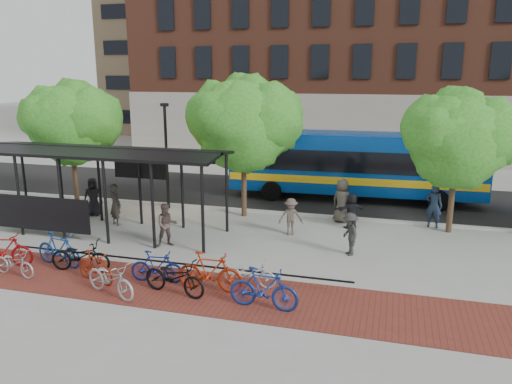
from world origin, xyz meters
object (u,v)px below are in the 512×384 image
(bike_3, at_px, (59,249))
(pedestrian_1, at_px, (115,204))
(bike_5, at_px, (95,267))
(pedestrian_5, at_px, (351,211))
(pedestrian_3, at_px, (291,217))
(bike_1, at_px, (4,250))
(bus, at_px, (354,162))
(pedestrian_6, at_px, (342,201))
(tree_a, at_px, (73,120))
(bike_2, at_px, (14,263))
(bike_10, at_px, (250,273))
(tree_c, at_px, (460,136))
(bike_4, at_px, (80,256))
(pedestrian_0, at_px, (93,197))
(lamp_post_left, at_px, (166,153))
(bike_7, at_px, (157,267))
(pedestrian_7, at_px, (434,206))
(pedestrian_9, at_px, (350,234))
(tree_b, at_px, (246,120))
(bike_6, at_px, (111,278))
(bike_8, at_px, (174,277))
(bike_11, at_px, (264,289))
(bike_9, at_px, (210,272))
(pedestrian_8, at_px, (167,225))

(bike_3, distance_m, pedestrian_1, 4.88)
(bike_5, xyz_separation_m, pedestrian_5, (7.33, 8.00, 0.26))
(bike_3, bearing_deg, pedestrian_3, -41.08)
(bike_3, relative_size, pedestrian_5, 1.29)
(bike_1, height_order, bike_3, bike_1)
(bike_5, relative_size, pedestrian_5, 1.10)
(bus, relative_size, pedestrian_6, 6.57)
(tree_a, distance_m, bike_2, 10.34)
(bike_5, bearing_deg, bike_10, -58.27)
(pedestrian_3, xyz_separation_m, pedestrian_5, (2.31, 1.62, -0.00))
(tree_c, relative_size, bike_4, 2.85)
(bike_5, bearing_deg, pedestrian_0, 53.36)
(bike_4, bearing_deg, bike_5, -131.30)
(lamp_post_left, height_order, bus, lamp_post_left)
(bike_3, height_order, bike_7, bike_3)
(pedestrian_7, relative_size, pedestrian_9, 1.20)
(bike_1, bearing_deg, tree_a, 5.27)
(tree_a, distance_m, bike_3, 9.68)
(bike_7, bearing_deg, bike_4, 81.03)
(bike_7, distance_m, pedestrian_9, 7.04)
(lamp_post_left, relative_size, bike_1, 2.54)
(bike_2, bearing_deg, tree_b, -21.54)
(lamp_post_left, distance_m, bike_7, 9.32)
(pedestrian_0, distance_m, pedestrian_9, 12.21)
(bike_2, height_order, pedestrian_0, pedestrian_0)
(bike_6, xyz_separation_m, pedestrian_3, (4.00, 7.11, 0.23))
(pedestrian_5, bearing_deg, bike_6, 25.23)
(pedestrian_0, xyz_separation_m, pedestrian_3, (9.48, -0.37, -0.12))
(bike_8, bearing_deg, pedestrian_0, 57.52)
(bike_7, bearing_deg, bike_3, 78.52)
(pedestrian_3, bearing_deg, bike_11, -102.16)
(bike_2, bearing_deg, tree_a, 31.95)
(bike_4, relative_size, pedestrian_5, 1.35)
(pedestrian_3, relative_size, pedestrian_5, 1.00)
(bike_9, bearing_deg, bike_2, 94.93)
(pedestrian_1, height_order, pedestrian_6, pedestrian_6)
(tree_b, bearing_deg, tree_c, -0.00)
(tree_c, bearing_deg, bike_1, -151.35)
(bike_1, distance_m, bike_4, 2.79)
(bike_10, xyz_separation_m, pedestrian_3, (0.18, 5.36, 0.33))
(bike_9, xyz_separation_m, pedestrian_8, (-3.04, 3.38, 0.22))
(lamp_post_left, distance_m, bike_10, 10.42)
(bus, bearing_deg, bike_6, -115.20)
(pedestrian_0, bearing_deg, bike_7, -67.65)
(bike_2, height_order, pedestrian_7, pedestrian_7)
(lamp_post_left, bearing_deg, bus, 26.71)
(lamp_post_left, height_order, pedestrian_0, lamp_post_left)
(bus, relative_size, bike_6, 6.28)
(bike_9, relative_size, bike_11, 1.02)
(bike_3, distance_m, pedestrian_7, 15.12)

